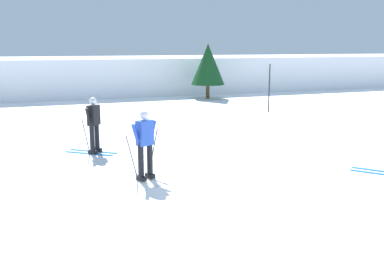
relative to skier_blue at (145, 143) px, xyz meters
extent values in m
plane|color=white|center=(2.17, -0.85, -0.92)|extent=(120.00, 120.00, 0.00)
cube|color=white|center=(2.17, 20.36, 0.28)|extent=(80.00, 8.57, 2.39)
cube|color=#237AC6|center=(5.78, -1.61, -0.91)|extent=(1.13, 1.26, 0.02)
cube|color=silver|center=(-0.19, 0.06, -0.91)|extent=(0.82, 1.46, 0.02)
cube|color=silver|center=(0.06, 0.19, -0.91)|extent=(0.82, 1.46, 0.02)
cube|color=black|center=(-0.12, -0.07, -0.85)|extent=(0.23, 0.29, 0.10)
cube|color=black|center=(0.13, 0.06, -0.85)|extent=(0.23, 0.29, 0.10)
cylinder|color=black|center=(-0.12, -0.07, -0.37)|extent=(0.14, 0.14, 0.85)
cylinder|color=black|center=(0.13, 0.06, -0.37)|extent=(0.14, 0.14, 0.85)
cube|color=#284CB7|center=(0.00, -0.01, 0.25)|extent=(0.45, 0.39, 0.60)
cylinder|color=#284CB7|center=(-0.23, -0.11, 0.24)|extent=(0.27, 0.20, 0.55)
cylinder|color=#284CB7|center=(0.22, 0.12, 0.24)|extent=(0.27, 0.20, 0.55)
sphere|color=silver|center=(0.00, -0.01, 0.68)|extent=(0.22, 0.22, 0.22)
cylinder|color=#38383D|center=(-0.33, -0.07, -0.32)|extent=(0.32, 0.18, 1.19)
cylinder|color=#38383D|center=(0.25, 0.23, -0.32)|extent=(0.32, 0.18, 1.19)
cube|color=#237AC6|center=(-1.08, 2.97, -0.91)|extent=(1.34, 1.03, 0.02)
cube|color=#237AC6|center=(-0.91, 3.19, -0.91)|extent=(1.34, 1.03, 0.02)
cube|color=black|center=(-0.96, 2.88, -0.85)|extent=(0.28, 0.25, 0.10)
cube|color=black|center=(-0.79, 3.11, -0.85)|extent=(0.28, 0.25, 0.10)
cylinder|color=black|center=(-0.96, 2.88, -0.37)|extent=(0.14, 0.14, 0.85)
cylinder|color=black|center=(-0.79, 3.11, -0.37)|extent=(0.14, 0.14, 0.85)
cube|color=black|center=(-0.88, 2.99, 0.25)|extent=(0.42, 0.45, 0.60)
cylinder|color=black|center=(-1.04, 2.80, 0.24)|extent=(0.22, 0.26, 0.55)
cylinder|color=black|center=(-0.74, 3.21, 0.24)|extent=(0.22, 0.26, 0.55)
sphere|color=silver|center=(-0.88, 2.99, 0.68)|extent=(0.22, 0.22, 0.22)
cylinder|color=#38383D|center=(-1.15, 2.80, -0.34)|extent=(0.24, 0.31, 1.16)
cylinder|color=#38383D|center=(-0.77, 3.31, -0.34)|extent=(0.24, 0.31, 1.16)
cylinder|color=black|center=(8.08, 8.33, 0.25)|extent=(0.06, 0.06, 2.34)
cylinder|color=#513823|center=(7.15, 14.21, -0.48)|extent=(0.22, 0.22, 0.87)
cone|color=#14421E|center=(7.15, 14.21, 1.19)|extent=(2.04, 2.04, 2.47)
camera|label=1|loc=(-2.10, -9.51, 2.30)|focal=38.82mm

